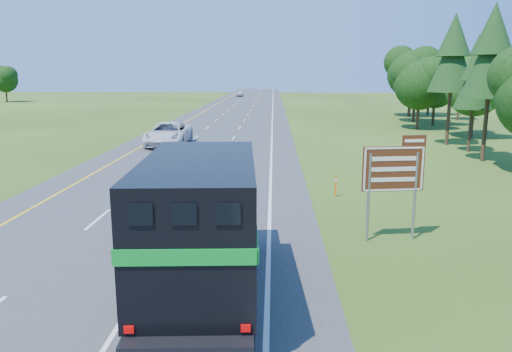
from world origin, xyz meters
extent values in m
cube|color=#38383A|center=(0.00, 50.00, 0.02)|extent=(15.00, 260.00, 0.04)
cube|color=yellow|center=(-5.50, 50.00, 0.04)|extent=(0.15, 260.00, 0.01)
cube|color=white|center=(5.50, 50.00, 0.04)|extent=(0.15, 260.00, 0.01)
cylinder|color=black|center=(2.31, 7.51, 0.66)|extent=(0.46, 1.25, 1.23)
cylinder|color=black|center=(4.66, 7.65, 0.66)|extent=(0.46, 1.25, 1.23)
cylinder|color=black|center=(2.62, 2.14, 0.66)|extent=(0.46, 1.25, 1.23)
cylinder|color=black|center=(4.97, 2.28, 0.66)|extent=(0.46, 1.25, 1.23)
cylinder|color=black|center=(2.70, 0.80, 0.66)|extent=(0.46, 1.25, 1.23)
cylinder|color=black|center=(5.05, 0.94, 0.66)|extent=(0.46, 1.25, 1.23)
cube|color=black|center=(3.69, 4.00, 0.79)|extent=(3.21, 9.10, 0.31)
cube|color=black|center=(3.49, 7.47, 2.01)|extent=(2.86, 2.17, 2.13)
cube|color=black|center=(3.43, 8.50, 2.57)|extent=(2.46, 0.21, 0.67)
cube|color=black|center=(3.74, 3.22, 2.49)|extent=(3.18, 6.65, 3.08)
cube|color=#078A24|center=(3.93, -0.05, 2.64)|extent=(2.80, 0.21, 0.34)
cube|color=#078A24|center=(2.32, 3.13, 2.64)|extent=(0.42, 6.49, 0.34)
cube|color=#078A24|center=(5.16, 3.30, 2.64)|extent=(0.42, 6.49, 0.34)
cube|color=black|center=(3.09, -0.10, 3.52)|extent=(0.51, 0.07, 0.45)
cube|color=black|center=(3.93, -0.05, 3.52)|extent=(0.51, 0.07, 0.45)
cube|color=black|center=(4.77, 0.00, 3.52)|extent=(0.51, 0.07, 0.45)
cube|color=#B20505|center=(2.75, -0.12, 1.12)|extent=(0.20, 0.06, 0.16)
cube|color=#B20505|center=(5.10, 0.02, 1.12)|extent=(0.20, 0.06, 0.16)
imported|color=silver|center=(-3.35, 33.03, 1.02)|extent=(3.27, 7.09, 1.97)
imported|color=#B4B5BB|center=(-3.01, 119.67, 0.79)|extent=(1.92, 4.47, 1.50)
cylinder|color=gray|center=(9.15, 8.72, 1.67)|extent=(0.11, 0.11, 3.34)
cylinder|color=gray|center=(10.92, 8.98, 1.67)|extent=(0.11, 0.11, 3.34)
cube|color=#502111|center=(10.04, 8.85, 2.72)|extent=(2.32, 0.40, 1.67)
cube|color=#502111|center=(10.75, 8.95, 3.76)|extent=(0.89, 0.19, 0.40)
cube|color=white|center=(10.04, 8.81, 2.72)|extent=(2.20, 0.33, 1.60)
cube|color=orange|center=(8.80, 15.45, 0.56)|extent=(0.08, 0.04, 1.11)
cube|color=white|center=(8.80, 15.45, 0.86)|extent=(0.09, 0.05, 0.12)
camera|label=1|loc=(5.63, -9.21, 6.19)|focal=35.00mm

